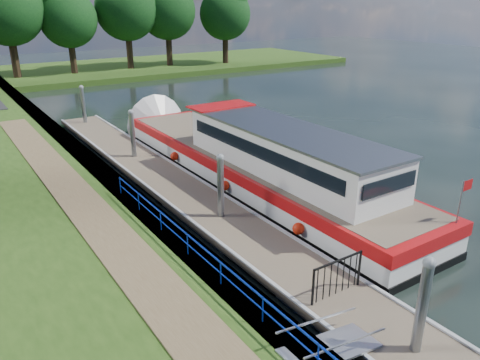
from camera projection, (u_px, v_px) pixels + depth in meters
ground at (396, 350)px, 11.84m from camera, size 160.00×160.00×0.00m
bank_edge at (103, 179)px, 22.04m from camera, size 1.10×90.00×0.78m
far_bank at (122, 69)px, 58.34m from camera, size 60.00×18.00×0.60m
footpath at (116, 242)px, 15.50m from camera, size 1.60×40.00×0.05m
blue_fence at (240, 284)px, 12.28m from camera, size 0.04×18.04×0.72m
pontoon at (171, 185)px, 21.88m from camera, size 2.50×30.00×0.56m
mooring_piles at (170, 163)px, 21.48m from camera, size 0.30×27.30×3.55m
gangway at (331, 347)px, 11.05m from camera, size 2.58×1.00×0.92m
gate_panel at (337, 272)px, 13.13m from camera, size 1.85×0.05×1.15m
barge at (246, 159)px, 22.64m from camera, size 4.36×21.15×4.78m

